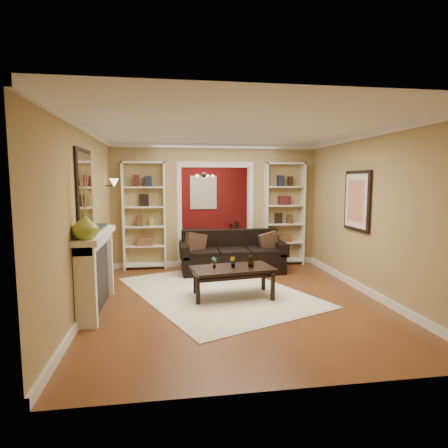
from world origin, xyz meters
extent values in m
plane|color=brown|center=(0.00, 0.00, 0.00)|extent=(8.00, 8.00, 0.00)
plane|color=white|center=(0.00, 0.00, 2.70)|extent=(8.00, 8.00, 0.00)
plane|color=tan|center=(0.00, 4.00, 1.35)|extent=(8.00, 0.00, 8.00)
plane|color=tan|center=(0.00, -4.00, 1.35)|extent=(8.00, 0.00, 8.00)
plane|color=tan|center=(-2.25, 0.00, 1.35)|extent=(0.00, 8.00, 8.00)
plane|color=tan|center=(2.25, 0.00, 1.35)|extent=(0.00, 8.00, 8.00)
cube|color=tan|center=(0.00, 1.20, 1.35)|extent=(4.50, 0.15, 2.70)
cube|color=maroon|center=(0.00, 3.97, 1.32)|extent=(4.44, 0.04, 2.64)
cube|color=#8CA5CC|center=(0.00, 3.93, 1.55)|extent=(0.78, 0.03, 0.98)
cube|color=white|center=(-0.25, -0.90, 0.01)|extent=(3.54, 4.07, 0.01)
cube|color=black|center=(0.26, 0.45, 0.43)|extent=(2.18, 0.94, 0.85)
cube|color=brown|center=(-0.51, 0.43, 0.64)|extent=(0.45, 0.32, 0.44)
cube|color=brown|center=(1.04, 0.43, 0.61)|extent=(0.41, 0.19, 0.40)
cube|color=black|center=(-0.02, -1.23, 0.25)|extent=(1.40, 0.89, 0.49)
imported|color=#336626|center=(-0.33, -1.23, 0.59)|extent=(0.12, 0.10, 0.19)
imported|color=#336626|center=(-0.02, -1.23, 0.58)|extent=(0.12, 0.12, 0.18)
imported|color=#336626|center=(0.28, -1.23, 0.60)|extent=(0.16, 0.16, 0.21)
cube|color=white|center=(-1.55, 1.03, 1.15)|extent=(0.90, 0.30, 2.30)
cube|color=white|center=(1.55, 1.03, 1.15)|extent=(0.90, 0.30, 2.30)
cube|color=white|center=(-2.09, -1.50, 0.58)|extent=(0.32, 1.70, 1.16)
imported|color=olive|center=(-2.09, -2.20, 1.33)|extent=(0.38, 0.38, 0.34)
cube|color=silver|center=(-2.23, -1.50, 1.80)|extent=(0.03, 0.95, 1.10)
cube|color=#FFE0A5|center=(-2.15, 0.55, 1.83)|extent=(0.18, 0.18, 0.22)
cube|color=black|center=(2.21, -1.00, 1.55)|extent=(0.04, 0.85, 1.05)
imported|color=black|center=(-0.11, 2.55, 0.28)|extent=(1.61, 0.90, 0.57)
cube|color=black|center=(-0.66, 2.25, 0.40)|extent=(0.45, 0.45, 0.81)
cube|color=black|center=(0.44, 2.25, 0.45)|extent=(0.58, 0.58, 0.91)
cube|color=black|center=(-0.66, 2.85, 0.46)|extent=(0.57, 0.57, 0.91)
cube|color=black|center=(0.44, 2.85, 0.38)|extent=(0.42, 0.42, 0.76)
cube|color=#392219|center=(0.00, 2.70, 2.02)|extent=(0.50, 0.50, 0.30)
camera|label=1|loc=(-1.06, -7.10, 1.90)|focal=30.00mm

